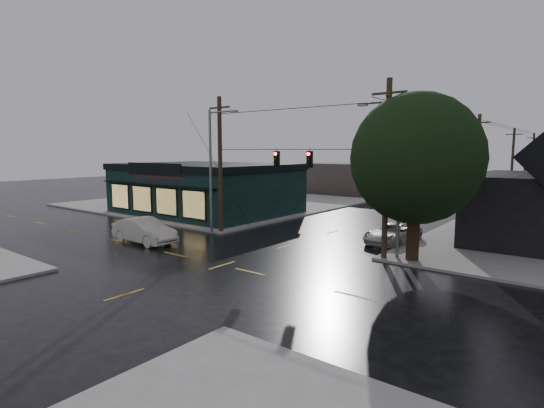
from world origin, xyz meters
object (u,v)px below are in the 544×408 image
Objects in this scene: sedan_cream at (144,231)px; utility_pole_nw at (221,233)px; corner_tree at (416,159)px; utility_pole_ne at (384,260)px; suv_silver at (393,233)px.

utility_pole_nw is at bearing -16.26° from sedan_cream.
sedan_cream is at bearing -159.03° from corner_tree.
utility_pole_ne is at bearing 0.00° from utility_pole_nw.
utility_pole_ne is at bearing -161.01° from corner_tree.
utility_pole_nw is at bearing -178.02° from corner_tree.
corner_tree is 0.91× the size of utility_pole_nw.
utility_pole_nw reaches higher than suv_silver.
suv_silver is at bearing 124.76° from corner_tree.
utility_pole_ne is 2.04× the size of suv_silver.
corner_tree is 1.80× the size of sedan_cream.
utility_pole_nw is 2.04× the size of suv_silver.
corner_tree is at bearing 18.99° from utility_pole_ne.
utility_pole_nw is 1.00× the size of utility_pole_ne.
corner_tree is 1.86× the size of suv_silver.
corner_tree is 7.03m from suv_silver.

